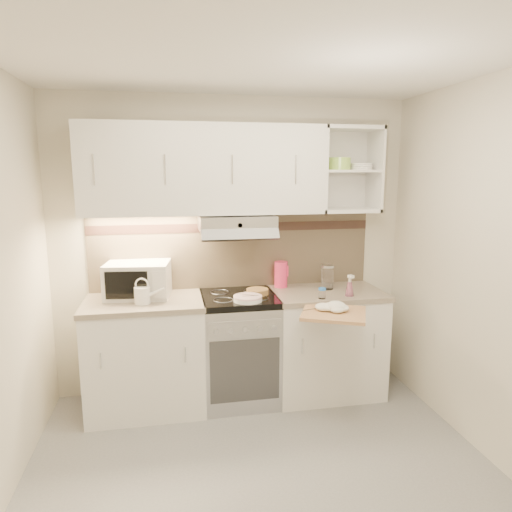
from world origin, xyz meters
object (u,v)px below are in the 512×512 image
(microwave, at_px, (138,280))
(watering_can, at_px, (143,294))
(cutting_board, at_px, (334,313))
(pink_pitcher, at_px, (281,274))
(glass_jar, at_px, (327,277))
(spray_bottle, at_px, (350,287))
(electric_range, at_px, (239,348))
(plate_stack, at_px, (248,298))

(microwave, relative_size, watering_can, 2.27)
(cutting_board, bearing_deg, pink_pitcher, 131.04)
(pink_pitcher, bearing_deg, glass_jar, -20.37)
(spray_bottle, relative_size, cutting_board, 0.41)
(electric_range, bearing_deg, microwave, 171.69)
(electric_range, distance_m, plate_stack, 0.51)
(microwave, height_order, cutting_board, microwave)
(glass_jar, distance_m, spray_bottle, 0.27)
(glass_jar, xyz_separation_m, spray_bottle, (0.10, -0.24, -0.03))
(pink_pitcher, bearing_deg, plate_stack, -132.89)
(pink_pitcher, relative_size, spray_bottle, 1.21)
(microwave, relative_size, spray_bottle, 2.85)
(microwave, bearing_deg, plate_stack, -12.47)
(electric_range, bearing_deg, spray_bottle, -11.90)
(microwave, relative_size, glass_jar, 2.55)
(electric_range, height_order, pink_pitcher, pink_pitcher)
(pink_pitcher, height_order, glass_jar, pink_pitcher)
(electric_range, height_order, watering_can, watering_can)
(spray_bottle, bearing_deg, watering_can, 160.57)
(watering_can, bearing_deg, cutting_board, -6.27)
(plate_stack, bearing_deg, glass_jar, 18.22)
(pink_pitcher, distance_m, glass_jar, 0.40)
(spray_bottle, distance_m, cutting_board, 0.43)
(pink_pitcher, xyz_separation_m, glass_jar, (0.37, -0.14, -0.01))
(plate_stack, distance_m, spray_bottle, 0.83)
(glass_jar, height_order, cutting_board, glass_jar)
(spray_bottle, bearing_deg, electric_range, 151.78)
(glass_jar, height_order, spray_bottle, glass_jar)
(electric_range, xyz_separation_m, pink_pitcher, (0.40, 0.20, 0.56))
(watering_can, bearing_deg, plate_stack, 4.93)
(electric_range, height_order, plate_stack, plate_stack)
(plate_stack, bearing_deg, spray_bottle, -0.29)
(watering_can, relative_size, pink_pitcher, 1.04)
(plate_stack, distance_m, glass_jar, 0.77)
(spray_bottle, bearing_deg, plate_stack, 163.40)
(glass_jar, bearing_deg, pink_pitcher, 159.23)
(cutting_board, bearing_deg, microwave, -180.00)
(plate_stack, relative_size, cutting_board, 0.50)
(plate_stack, xyz_separation_m, pink_pitcher, (0.36, 0.38, 0.09))
(electric_range, distance_m, pink_pitcher, 0.72)
(glass_jar, bearing_deg, microwave, 177.94)
(microwave, height_order, spray_bottle, microwave)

